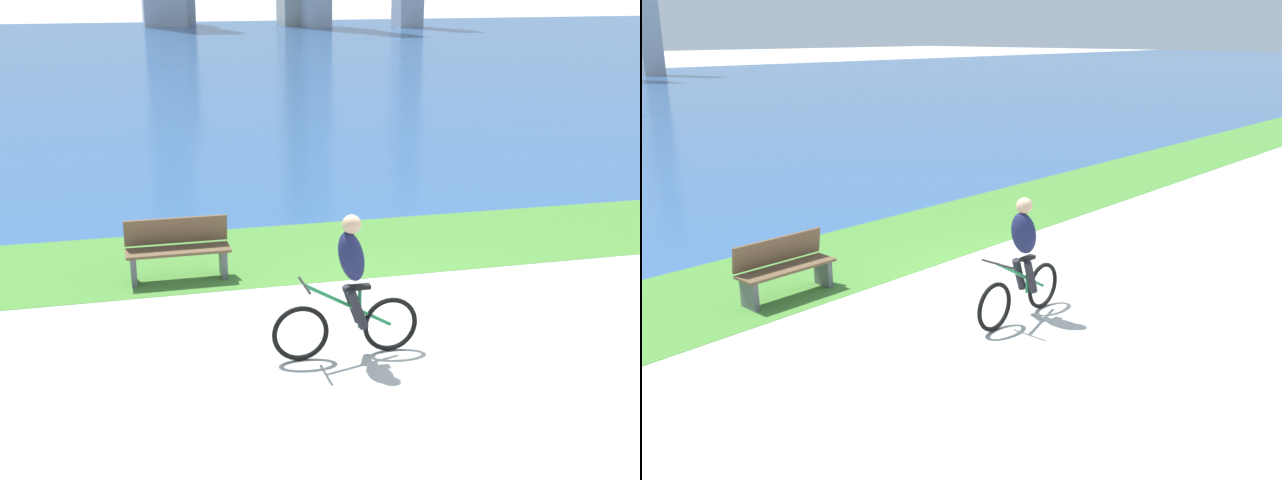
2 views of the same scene
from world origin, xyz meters
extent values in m
plane|color=#B2AFA8|center=(0.00, 0.00, 0.00)|extent=(300.00, 300.00, 0.00)
cube|color=#478433|center=(0.00, 3.38, 0.00)|extent=(120.00, 3.00, 0.01)
torus|color=black|center=(-1.75, -0.57, 0.34)|extent=(0.67, 0.06, 0.67)
torus|color=black|center=(-0.66, -0.57, 0.34)|extent=(0.67, 0.06, 0.67)
cylinder|color=#268C4C|center=(-1.18, -0.57, 0.63)|extent=(1.06, 0.04, 0.62)
cylinder|color=#268C4C|center=(-1.05, -0.57, 0.58)|extent=(0.04, 0.04, 0.49)
cube|color=black|center=(-1.05, -0.57, 0.84)|extent=(0.24, 0.10, 0.05)
cylinder|color=black|center=(-1.70, -0.57, 0.92)|extent=(0.03, 0.52, 0.03)
ellipsoid|color=#1E234C|center=(-1.15, -0.57, 1.22)|extent=(0.40, 0.36, 0.65)
sphere|color=#D8AD84|center=(-1.15, -0.57, 1.60)|extent=(0.22, 0.22, 0.22)
cylinder|color=#26262D|center=(-1.10, -0.67, 0.60)|extent=(0.27, 0.11, 0.49)
cylinder|color=#26262D|center=(-1.10, -0.47, 0.60)|extent=(0.27, 0.11, 0.49)
cube|color=brown|center=(-2.86, 2.51, 0.45)|extent=(1.50, 0.45, 0.04)
cube|color=brown|center=(-2.86, 2.71, 0.70)|extent=(1.50, 0.11, 0.40)
cube|color=#595960|center=(-2.21, 2.51, 0.23)|extent=(0.08, 0.37, 0.45)
cube|color=#595960|center=(-3.51, 2.51, 0.23)|extent=(0.08, 0.37, 0.45)
camera|label=1|loc=(-3.75, -9.32, 4.28)|focal=47.60mm
camera|label=2|loc=(-8.37, -5.95, 3.80)|focal=38.95mm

